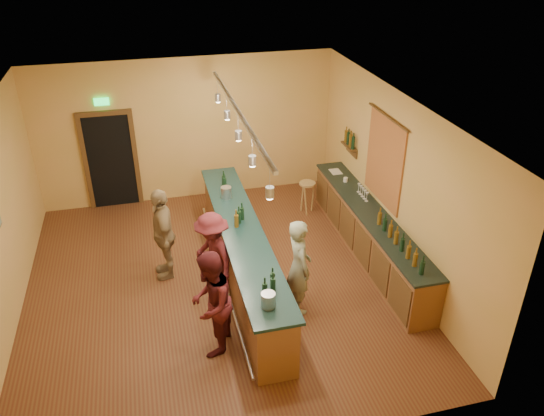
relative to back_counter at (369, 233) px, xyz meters
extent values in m
plane|color=#592A19|center=(-2.97, -0.18, -0.49)|extent=(7.00, 7.00, 0.00)
cube|color=silver|center=(-2.97, -0.18, 2.71)|extent=(6.50, 7.00, 0.02)
cube|color=gold|center=(-2.97, 3.32, 1.11)|extent=(6.50, 0.02, 3.20)
cube|color=gold|center=(-2.97, -3.68, 1.11)|extent=(6.50, 0.02, 3.20)
cube|color=gold|center=(0.28, -0.18, 1.11)|extent=(0.02, 7.00, 3.20)
cube|color=black|center=(-4.67, 3.30, 0.56)|extent=(0.95, 0.06, 2.10)
cube|color=#472F15|center=(-5.19, 3.28, 0.56)|extent=(0.10, 0.08, 2.10)
cube|color=#472F15|center=(-4.14, 3.28, 0.56)|extent=(0.10, 0.08, 2.10)
cube|color=#472F15|center=(-4.67, 3.28, 1.66)|extent=(1.15, 0.08, 0.10)
cube|color=#19E54C|center=(-4.67, 3.27, 1.91)|extent=(0.30, 0.04, 0.15)
cube|color=maroon|center=(0.26, 0.22, 1.36)|extent=(0.03, 1.40, 1.60)
cube|color=#472F15|center=(0.19, 1.72, 1.06)|extent=(0.16, 0.55, 0.03)
cube|color=#472F15|center=(0.26, 1.72, 0.96)|extent=(0.03, 0.55, 0.18)
cube|color=brown|center=(0.00, 0.02, -0.04)|extent=(0.55, 4.50, 0.90)
cube|color=black|center=(0.00, 0.02, 0.43)|extent=(0.60, 4.55, 0.04)
cylinder|color=silver|center=(0.00, 1.32, 0.50)|extent=(0.09, 0.09, 0.09)
cube|color=silver|center=(-0.03, 1.82, 0.46)|extent=(0.22, 0.30, 0.01)
cube|color=brown|center=(-2.48, -0.18, 0.01)|extent=(0.60, 5.00, 1.00)
cube|color=#152F2D|center=(-2.48, -0.18, 0.54)|extent=(0.70, 5.10, 0.05)
cylinder|color=silver|center=(-2.84, -0.18, -0.34)|extent=(0.05, 5.00, 0.05)
cylinder|color=silver|center=(-2.53, -2.28, 0.67)|extent=(0.20, 0.20, 0.22)
cylinder|color=silver|center=(-2.53, 1.02, 0.67)|extent=(0.20, 0.20, 0.22)
cube|color=silver|center=(-2.48, -0.18, 2.65)|extent=(0.06, 4.60, 0.05)
cylinder|color=silver|center=(-2.48, -2.18, 2.46)|extent=(0.01, 0.01, 0.35)
cylinder|color=#A5A5AD|center=(-2.48, -2.18, 2.26)|extent=(0.11, 0.11, 0.14)
cylinder|color=#FFEABF|center=(-2.48, -2.18, 2.18)|extent=(0.08, 0.08, 0.02)
cylinder|color=silver|center=(-2.48, -1.18, 2.46)|extent=(0.01, 0.01, 0.35)
cylinder|color=#A5A5AD|center=(-2.48, -1.18, 2.26)|extent=(0.11, 0.11, 0.14)
cylinder|color=#FFEABF|center=(-2.48, -1.18, 2.18)|extent=(0.08, 0.08, 0.02)
cylinder|color=silver|center=(-2.48, -0.18, 2.46)|extent=(0.01, 0.01, 0.35)
cylinder|color=#A5A5AD|center=(-2.48, -0.18, 2.26)|extent=(0.11, 0.11, 0.14)
cylinder|color=#FFEABF|center=(-2.48, -0.18, 2.18)|extent=(0.08, 0.08, 0.02)
cylinder|color=silver|center=(-2.48, 0.82, 2.46)|extent=(0.01, 0.01, 0.35)
cylinder|color=#A5A5AD|center=(-2.48, 0.82, 2.26)|extent=(0.11, 0.11, 0.14)
cylinder|color=#FFEABF|center=(-2.48, 0.82, 2.18)|extent=(0.08, 0.08, 0.02)
cylinder|color=silver|center=(-2.48, 1.82, 2.46)|extent=(0.01, 0.01, 0.35)
cylinder|color=#A5A5AD|center=(-2.48, 1.82, 2.26)|extent=(0.11, 0.11, 0.14)
cylinder|color=#FFEABF|center=(-2.48, 1.82, 2.18)|extent=(0.08, 0.08, 0.02)
imported|color=gray|center=(-1.75, -1.18, 0.34)|extent=(0.42, 0.62, 1.66)
imported|color=#59191E|center=(-3.26, -1.77, 0.35)|extent=(0.89, 0.99, 1.68)
imported|color=#997A51|center=(-3.78, 0.33, 0.37)|extent=(0.47, 1.02, 1.72)
imported|color=#59191E|center=(-3.03, -0.47, 0.30)|extent=(0.90, 1.15, 1.57)
cylinder|color=#A77C4B|center=(-0.63, 1.89, 0.22)|extent=(0.35, 0.35, 0.04)
cylinder|color=#A77C4B|center=(-0.50, 1.89, -0.14)|extent=(0.04, 0.04, 0.68)
cylinder|color=#A77C4B|center=(-0.70, 2.00, -0.14)|extent=(0.04, 0.04, 0.68)
cylinder|color=#A77C4B|center=(-0.70, 1.77, -0.14)|extent=(0.04, 0.04, 0.68)
camera|label=1|loc=(-3.88, -7.81, 5.24)|focal=35.00mm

